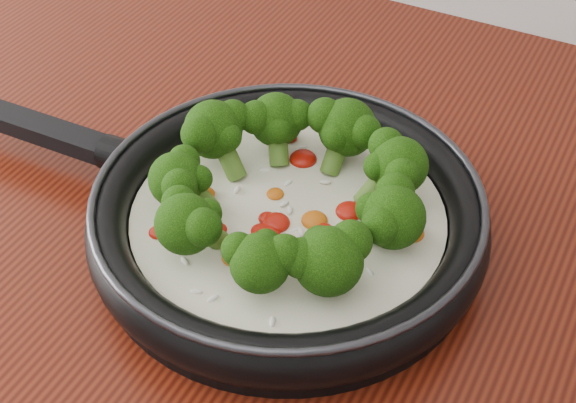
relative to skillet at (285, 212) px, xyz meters
The scene contains 1 object.
skillet is the anchor object (origin of this frame).
Camera 1 is at (0.37, 0.56, 1.42)m, focal length 51.86 mm.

